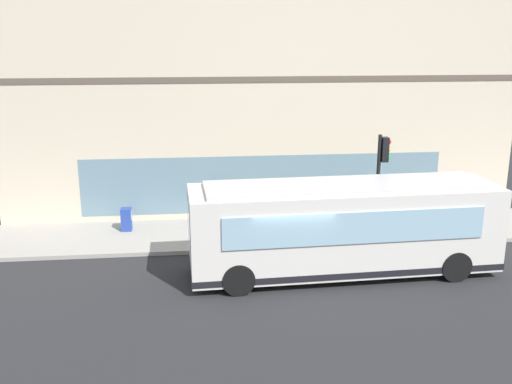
{
  "coord_description": "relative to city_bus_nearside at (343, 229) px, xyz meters",
  "views": [
    {
      "loc": [
        -16.95,
        2.88,
        7.64
      ],
      "look_at": [
        2.21,
        0.79,
        2.38
      ],
      "focal_mm": 40.39,
      "sensor_mm": 36.0,
      "label": 1
    }
  ],
  "objects": [
    {
      "name": "newspaper_vending_box",
      "position": [
        4.75,
        7.5,
        -0.95
      ],
      "size": [
        0.44,
        0.42,
        0.9
      ],
      "color": "#263F99",
      "rests_on": "sidewalk_curb"
    },
    {
      "name": "pedestrian_near_hydrant",
      "position": [
        2.96,
        0.72,
        -0.38
      ],
      "size": [
        0.32,
        0.32,
        1.77
      ],
      "color": "silver",
      "rests_on": "sidewalk_curb"
    },
    {
      "name": "pedestrian_walking_along_curb",
      "position": [
        3.66,
        -1.27,
        -0.47
      ],
      "size": [
        0.32,
        0.32,
        1.64
      ],
      "color": "gold",
      "rests_on": "sidewalk_curb"
    },
    {
      "name": "sidewalk_curb",
      "position": [
        4.08,
        1.87,
        -1.48
      ],
      "size": [
        3.74,
        40.0,
        0.15
      ],
      "primitive_type": "cube",
      "color": "#9E9991",
      "rests_on": "ground"
    },
    {
      "name": "pedestrian_near_building_entrance",
      "position": [
        5.12,
        3.38,
        -0.41
      ],
      "size": [
        0.32,
        0.32,
        1.73
      ],
      "color": "gold",
      "rests_on": "sidewalk_curb"
    },
    {
      "name": "traffic_light_near_corner",
      "position": [
        2.6,
        -2.06,
        1.4
      ],
      "size": [
        0.32,
        0.49,
        4.03
      ],
      "color": "black",
      "rests_on": "sidewalk_curb"
    },
    {
      "name": "building_corner",
      "position": [
        10.03,
        1.87,
        3.82
      ],
      "size": [
        8.22,
        21.66,
        10.77
      ],
      "color": "beige",
      "rests_on": "ground"
    },
    {
      "name": "ground",
      "position": [
        -0.4,
        1.87,
        -1.55
      ],
      "size": [
        120.0,
        120.0,
        0.0
      ],
      "primitive_type": "plane",
      "color": "#262628"
    },
    {
      "name": "city_bus_nearside",
      "position": [
        0.0,
        0.0,
        0.0
      ],
      "size": [
        2.94,
        10.13,
        3.07
      ],
      "color": "silver",
      "rests_on": "ground"
    },
    {
      "name": "pedestrian_by_light_pole",
      "position": [
        3.42,
        -3.43,
        -0.52
      ],
      "size": [
        0.32,
        0.32,
        1.55
      ],
      "color": "#99994C",
      "rests_on": "sidewalk_curb"
    },
    {
      "name": "fire_hydrant",
      "position": [
        5.24,
        2.56,
        -1.04
      ],
      "size": [
        0.35,
        0.35,
        0.74
      ],
      "color": "red",
      "rests_on": "sidewalk_curb"
    }
  ]
}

